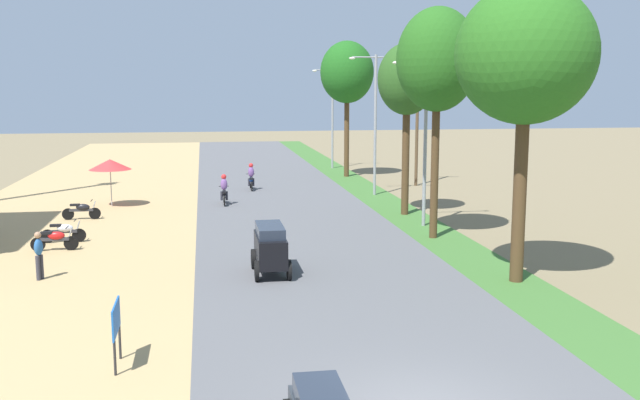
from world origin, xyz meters
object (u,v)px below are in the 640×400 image
Objects in this scene: streetlamp_far at (332,111)px; motorbike_ahead_second at (251,177)px; parked_motorbike_nearest at (55,238)px; street_signboard at (116,323)px; median_tree_fourth at (347,73)px; median_tree_third at (407,81)px; streetlamp_mid at (375,115)px; motorbike_foreground_rider at (224,190)px; median_tree_second at (437,61)px; streetlamp_near at (426,130)px; vendor_umbrella at (110,164)px; parked_motorbike_second at (64,231)px; parked_motorbike_third at (82,209)px; median_tree_nearest at (526,56)px; car_van_black at (270,247)px; utility_pole_near at (417,115)px; pedestrian_on_shoulder at (39,253)px.

motorbike_ahead_second is (-7.05, -11.00, -3.65)m from streetlamp_far.
parked_motorbike_nearest is 0.23× the size of streetlamp_far.
median_tree_fourth reaches higher than street_signboard.
streetlamp_mid is (0.03, 6.61, -1.92)m from median_tree_third.
motorbike_ahead_second is at bearing 71.33° from motorbike_foreground_rider.
streetlamp_near is (0.38, 2.60, -2.98)m from median_tree_second.
street_signboard is 0.16× the size of median_tree_fourth.
median_tree_second reaches higher than motorbike_foreground_rider.
streetlamp_mid is 4.51× the size of motorbike_foreground_rider.
median_tree_third is (14.76, -4.79, 4.33)m from vendor_umbrella.
parked_motorbike_third is at bearing 91.14° from parked_motorbike_second.
parked_motorbike_third is at bearing -128.77° from streetlamp_far.
streetlamp_mid is (15.63, 10.74, 4.17)m from parked_motorbike_second.
median_tree_fourth is 18.64m from streetlamp_near.
parked_motorbike_third is 22.10m from median_tree_nearest.
median_tree_third is at bearing 14.82° from parked_motorbike_second.
utility_pole_near is at bearing 61.41° from car_van_black.
street_signboard is 0.18× the size of streetlamp_mid.
median_tree_nearest is at bearing -15.30° from car_van_black.
median_tree_nearest reaches higher than streetlamp_mid.
car_van_black reaches higher than street_signboard.
motorbike_foreground_rider is (-8.86, 7.35, -3.59)m from streetlamp_near.
vendor_umbrella is 14.83m from pedestrian_on_shoulder.
motorbike_foreground_rider reaches higher than parked_motorbike_nearest.
parked_motorbike_second is 16.15m from streetlamp_near.
median_tree_second is at bearing -98.42° from streetlamp_near.
median_tree_nearest is 12.70m from median_tree_third.
median_tree_second is (14.97, 4.35, 6.45)m from pedestrian_on_shoulder.
street_signboard is at bearing -97.84° from motorbike_foreground_rider.
pedestrian_on_shoulder is 16.87m from median_tree_second.
parked_motorbike_nearest is 1.20× the size of street_signboard.
streetlamp_near reaches higher than parked_motorbike_nearest.
median_tree_fourth reaches higher than parked_motorbike_second.
vendor_umbrella is at bearing 152.17° from streetlamp_near.
median_tree_fourth is 1.16× the size of streetlamp_mid.
pedestrian_on_shoulder is 0.19× the size of median_tree_third.
median_tree_nearest is at bearing -40.89° from parked_motorbike_third.
motorbike_ahead_second is at bearing 88.05° from car_van_black.
median_tree_fourth is 1.08× the size of utility_pole_near.
streetlamp_near is at bearing 9.49° from parked_motorbike_nearest.
utility_pole_near reaches higher than streetlamp_far.
parked_motorbike_second is 1.00× the size of motorbike_ahead_second.
parked_motorbike_second is 19.20m from median_tree_nearest.
median_tree_nearest is 10.35m from car_van_black.
streetlamp_mid is (0.38, 12.24, -2.70)m from median_tree_second.
car_van_black is (4.21, 7.62, -0.08)m from street_signboard.
vendor_umbrella is 6.13m from motorbike_foreground_rider.
median_tree_second is 14.63m from motorbike_foreground_rider.
median_tree_second reaches higher than parked_motorbike_third.
motorbike_foreground_rider is at bearing 117.94° from median_tree_nearest.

